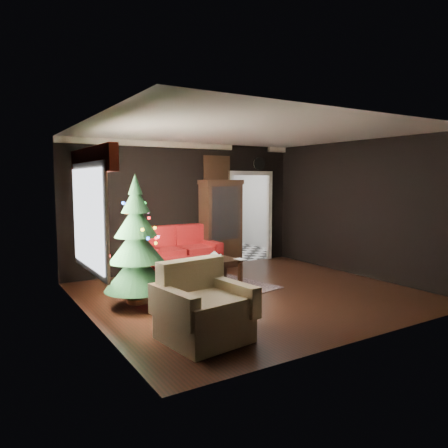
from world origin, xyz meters
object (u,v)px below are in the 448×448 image
teapot (214,256)px  armchair (204,304)px  coffee_table (210,273)px  kitchen_table (214,241)px  wall_clock (259,164)px  floor_lamp (132,241)px  christmas_tree (136,241)px  curio_cabinet (221,226)px  loveseat (179,251)px

teapot → armchair: bearing=-123.1°
coffee_table → kitchen_table: (1.77, 2.90, 0.12)m
wall_clock → teapot: bearing=-142.1°
floor_lamp → teapot: floor_lamp is taller
teapot → christmas_tree: bearing=-166.4°
christmas_tree → armchair: (0.24, -1.73, -0.59)m
floor_lamp → kitchen_table: floor_lamp is taller
curio_cabinet → coffee_table: bearing=-127.5°
loveseat → kitchen_table: size_ratio=2.27×
curio_cabinet → coffee_table: size_ratio=1.75×
floor_lamp → christmas_tree: bearing=-106.2°
christmas_tree → coffee_table: 1.87m
teapot → coffee_table: bearing=94.9°
kitchen_table → floor_lamp: bearing=-146.5°
teapot → loveseat: bearing=91.6°
floor_lamp → armchair: 3.24m
teapot → wall_clock: size_ratio=0.62×
curio_cabinet → wall_clock: bearing=8.5°
wall_clock → coffee_table: bearing=-144.7°
floor_lamp → curio_cabinet: bearing=12.8°
floor_lamp → kitchen_table: 3.56m
floor_lamp → armchair: bearing=-93.5°
floor_lamp → wall_clock: 3.88m
floor_lamp → coffee_table: size_ratio=1.31×
armchair → wall_clock: bearing=39.0°
curio_cabinet → christmas_tree: 3.39m
teapot → wall_clock: bearing=37.9°
teapot → floor_lamp: bearing=137.0°
wall_clock → loveseat: bearing=-170.3°
loveseat → christmas_tree: (-1.58, -1.79, 0.55)m
loveseat → teapot: loveseat is taller
wall_clock → kitchen_table: wall_clock is taller
armchair → coffee_table: size_ratio=0.93×
armchair → teapot: armchair is taller
armchair → teapot: size_ratio=5.04×
loveseat → curio_cabinet: 1.25m
curio_cabinet → floor_lamp: 2.35m
armchair → kitchen_table: (3.14, 5.17, -0.09)m
armchair → loveseat: bearing=61.4°
christmas_tree → curio_cabinet: bearing=36.4°
floor_lamp → christmas_tree: christmas_tree is taller
teapot → kitchen_table: bearing=60.0°
floor_lamp → teapot: bearing=-43.0°
floor_lamp → teapot: size_ratio=7.10×
curio_cabinet → kitchen_table: 1.67m
floor_lamp → coffee_table: (1.17, -0.95, -0.57)m
floor_lamp → teapot: (1.18, -1.10, -0.24)m
armchair → kitchen_table: bearing=51.0°
teapot → kitchen_table: (1.76, 3.05, -0.22)m
floor_lamp → armchair: size_ratio=1.41×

